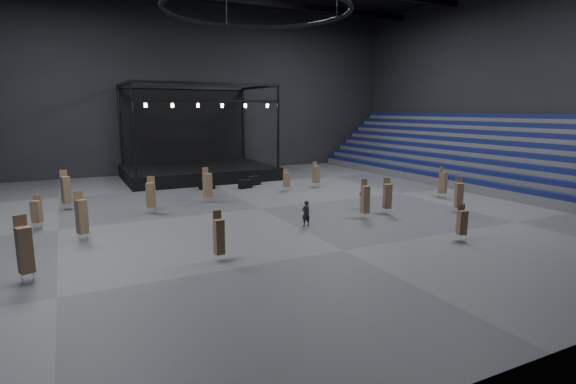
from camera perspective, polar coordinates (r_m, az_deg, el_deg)
name	(u,v)px	position (r m, az deg, el deg)	size (l,w,h in m)	color
floor	(260,209)	(31.18, -3.62, -2.11)	(50.00, 50.00, 0.00)	#4A4A4D
wall_back	(182,88)	(50.50, -13.32, 12.71)	(50.00, 0.20, 18.00)	black
wall_right	(514,84)	(46.34, 26.76, 12.12)	(0.20, 42.00, 18.00)	black
bleachers_right	(491,166)	(44.95, 24.42, 3.08)	(7.20, 40.00, 6.40)	#4F4F52
stage	(196,163)	(46.14, -11.55, 3.62)	(14.00, 10.00, 9.20)	black
truss_ring	(257,11)	(31.07, -3.91, 22.00)	(12.30, 12.30, 5.15)	black
flight_case_left	(207,184)	(39.24, -10.26, 1.00)	(1.32, 0.66, 0.88)	black
flight_case_mid	(245,184)	(39.21, -5.45, 1.02)	(1.14, 0.57, 0.76)	black
flight_case_right	(254,181)	(40.78, -4.36, 1.44)	(1.22, 0.61, 0.81)	black
chair_stack_0	(219,236)	(20.46, -8.77, -5.52)	(0.44, 0.44, 2.33)	silver
chair_stack_1	(66,189)	(34.24, -26.38, 0.32)	(0.66, 0.66, 2.72)	silver
chair_stack_2	(459,195)	(31.70, 20.88, -0.31)	(0.58, 0.58, 2.40)	silver
chair_stack_3	(443,182)	(36.41, 19.05, 1.19)	(0.62, 0.62, 2.46)	silver
chair_stack_4	(25,249)	(20.53, -30.46, -6.22)	(0.64, 0.64, 2.73)	silver
chair_stack_5	(462,222)	(25.09, 21.22, -3.54)	(0.52, 0.52, 1.92)	silver
chair_stack_6	(365,199)	(28.52, 9.77, -0.84)	(0.48, 0.48, 2.49)	silver
chair_stack_7	(287,179)	(37.59, -0.19, 1.63)	(0.53, 0.53, 1.87)	silver
chair_stack_8	(81,216)	(25.67, -24.75, -2.75)	(0.63, 0.63, 2.62)	silver
chair_stack_9	(207,184)	(33.57, -10.20, 0.97)	(0.67, 0.67, 2.58)	silver
chair_stack_10	(36,211)	(29.42, -29.31, -2.10)	(0.62, 0.62, 1.96)	silver
chair_stack_11	(387,195)	(30.00, 12.50, -0.42)	(0.59, 0.59, 2.39)	silver
chair_stack_12	(151,194)	(30.81, -17.02, -0.27)	(0.67, 0.67, 2.45)	silver
chair_stack_13	(316,174)	(39.59, 3.60, 2.31)	(0.61, 0.61, 2.24)	silver
man_center	(306,213)	(26.35, 2.29, -2.73)	(0.56, 0.37, 1.53)	black
crew_member	(364,197)	(31.30, 9.66, -0.58)	(0.84, 0.65, 1.72)	black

